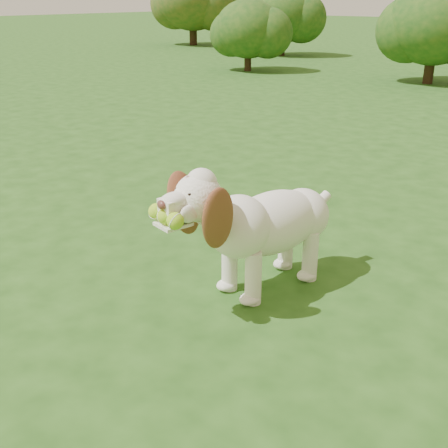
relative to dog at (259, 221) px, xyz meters
The scene contains 5 objects.
ground 0.73m from the dog, 160.01° to the left, with size 80.00×80.00×0.00m, color #214814.
dog is the anchor object (origin of this frame).
shrub_a 9.43m from the dog, 125.73° to the left, with size 1.37×1.37×1.42m.
shrub_b 8.40m from the dog, 103.13° to the left, with size 1.69×1.69×1.75m.
shrub_e 12.74m from the dog, 121.68° to the left, with size 1.68×1.68×1.74m.
Camera 1 is at (2.06, -2.43, 1.46)m, focal length 45.00 mm.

